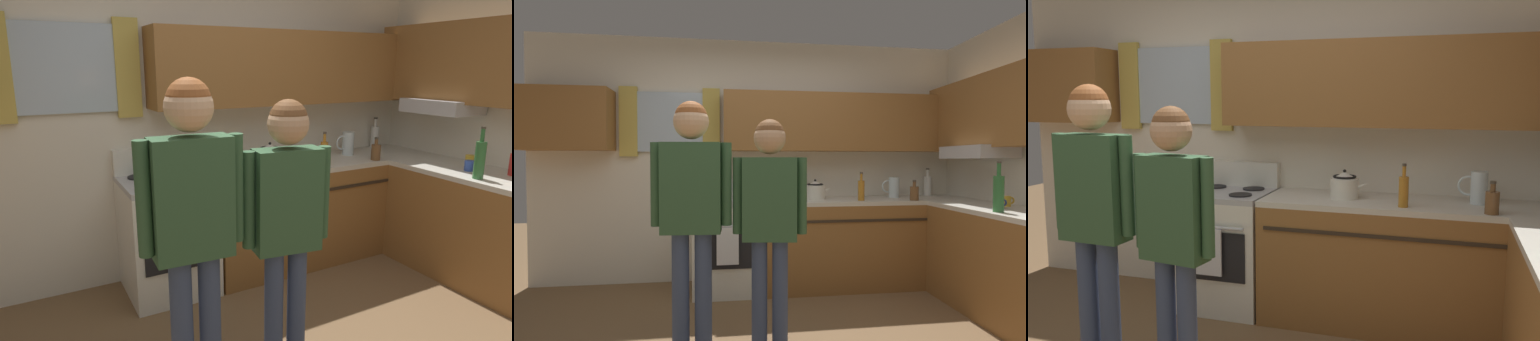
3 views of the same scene
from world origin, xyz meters
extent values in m
cube|color=silver|center=(0.00, 1.90, 1.30)|extent=(4.60, 0.10, 2.60)
cube|color=silver|center=(-0.87, 1.83, 1.71)|extent=(0.67, 0.03, 0.62)
cube|color=gold|center=(-0.44, 1.82, 1.71)|extent=(0.18, 0.04, 0.72)
cube|color=brown|center=(0.99, 1.69, 1.71)|extent=(2.61, 0.32, 0.61)
cube|color=brown|center=(2.14, 0.90, 1.75)|extent=(0.32, 1.60, 0.67)
cube|color=#B7B7BC|center=(2.08, 1.05, 1.38)|extent=(0.40, 0.60, 0.12)
cube|color=brown|center=(1.18, 1.54, 0.43)|extent=(2.24, 0.62, 0.86)
cube|color=beige|center=(1.18, 1.54, 0.88)|extent=(2.24, 0.62, 0.04)
cube|color=brown|center=(1.99, 0.58, 0.43)|extent=(0.62, 1.29, 0.86)
cube|color=beige|center=(1.99, 0.58, 0.88)|extent=(0.62, 1.29, 0.04)
cube|color=#2D2319|center=(1.18, 1.23, 0.72)|extent=(2.12, 0.01, 0.02)
cube|color=silver|center=(-0.28, 1.54, 0.43)|extent=(0.65, 0.62, 0.86)
cube|color=black|center=(-0.28, 1.23, 0.48)|extent=(0.53, 0.01, 0.36)
cylinder|color=#ADADB2|center=(-0.28, 1.20, 0.70)|extent=(0.53, 0.02, 0.02)
cube|color=#ADADB2|center=(-0.28, 1.54, 0.88)|extent=(0.65, 0.62, 0.04)
cube|color=silver|center=(-0.28, 1.81, 1.00)|extent=(0.65, 0.08, 0.20)
cylinder|color=black|center=(-0.44, 1.40, 0.91)|extent=(0.17, 0.17, 0.01)
cylinder|color=black|center=(-0.12, 1.40, 0.91)|extent=(0.17, 0.17, 0.01)
cylinder|color=black|center=(-0.44, 1.68, 0.91)|extent=(0.17, 0.17, 0.01)
cylinder|color=black|center=(-0.12, 1.68, 0.91)|extent=(0.17, 0.17, 0.01)
cube|color=silver|center=(-0.28, 1.19, 0.52)|extent=(0.20, 0.02, 0.34)
cylinder|color=#B27223|center=(1.05, 1.35, 1.00)|extent=(0.06, 0.06, 0.20)
cylinder|color=#B27223|center=(1.05, 1.35, 1.14)|extent=(0.02, 0.02, 0.07)
cylinder|color=#3F382D|center=(1.05, 1.35, 1.18)|extent=(0.03, 0.03, 0.02)
cylinder|color=white|center=(2.01, 1.78, 1.01)|extent=(0.08, 0.08, 0.22)
cylinder|color=white|center=(2.01, 1.78, 1.16)|extent=(0.03, 0.03, 0.08)
cylinder|color=#3F382D|center=(2.01, 1.78, 1.21)|extent=(0.03, 0.03, 0.02)
cylinder|color=#2D6633|center=(1.79, 0.43, 1.04)|extent=(0.08, 0.08, 0.28)
cylinder|color=#2D6633|center=(1.79, 0.43, 1.23)|extent=(0.03, 0.03, 0.10)
cylinder|color=#3F382D|center=(1.79, 0.43, 1.29)|extent=(0.03, 0.03, 0.02)
cylinder|color=brown|center=(1.59, 1.30, 0.97)|extent=(0.08, 0.08, 0.14)
cylinder|color=brown|center=(1.59, 1.30, 1.06)|extent=(0.03, 0.03, 0.05)
cylinder|color=#3F382D|center=(1.59, 1.30, 1.10)|extent=(0.04, 0.04, 0.02)
cylinder|color=gold|center=(2.13, 0.75, 0.95)|extent=(0.08, 0.08, 0.09)
torus|color=gold|center=(2.18, 0.75, 0.95)|extent=(0.06, 0.01, 0.06)
cylinder|color=#2D479E|center=(1.95, 0.63, 0.94)|extent=(0.07, 0.07, 0.08)
torus|color=#2D479E|center=(2.00, 0.63, 0.95)|extent=(0.06, 0.01, 0.06)
cylinder|color=silver|center=(0.62, 1.54, 0.97)|extent=(0.20, 0.20, 0.14)
cone|color=silver|center=(0.62, 1.54, 1.06)|extent=(0.18, 0.18, 0.05)
sphere|color=black|center=(0.62, 1.54, 1.09)|extent=(0.02, 0.02, 0.02)
cone|color=silver|center=(0.75, 1.54, 1.00)|extent=(0.09, 0.04, 0.07)
torus|color=black|center=(0.62, 1.54, 1.05)|extent=(0.17, 0.17, 0.02)
cylinder|color=silver|center=(1.52, 1.61, 1.01)|extent=(0.11, 0.11, 0.22)
torus|color=silver|center=(1.46, 1.61, 1.02)|extent=(0.14, 0.02, 0.14)
cylinder|color=#38476B|center=(-0.45, 0.29, 0.41)|extent=(0.11, 0.11, 0.83)
cylinder|color=#38476B|center=(-0.60, 0.30, 0.41)|extent=(0.11, 0.11, 0.83)
cube|color=#335938|center=(-0.53, 0.29, 1.12)|extent=(0.39, 0.18, 0.59)
cylinder|color=#335938|center=(-0.30, 0.28, 1.14)|extent=(0.07, 0.07, 0.54)
cylinder|color=#335938|center=(-0.75, 0.30, 1.14)|extent=(0.07, 0.07, 0.54)
sphere|color=#DBAD84|center=(-0.53, 0.29, 1.55)|extent=(0.23, 0.23, 0.23)
sphere|color=brown|center=(-0.53, 0.29, 1.58)|extent=(0.21, 0.21, 0.21)
cylinder|color=#38476B|center=(0.05, 0.25, 0.39)|extent=(0.10, 0.10, 0.77)
cylinder|color=#38476B|center=(-0.08, 0.27, 0.39)|extent=(0.10, 0.10, 0.77)
cube|color=#335938|center=(-0.02, 0.26, 1.05)|extent=(0.37, 0.20, 0.55)
cylinder|color=#335938|center=(0.19, 0.23, 1.07)|extent=(0.07, 0.07, 0.50)
cylinder|color=#335938|center=(-0.23, 0.29, 1.07)|extent=(0.07, 0.07, 0.50)
sphere|color=tan|center=(-0.02, 0.26, 1.44)|extent=(0.21, 0.21, 0.21)
sphere|color=brown|center=(-0.02, 0.26, 1.47)|extent=(0.20, 0.20, 0.20)
camera|label=1|loc=(-1.21, -1.59, 1.73)|focal=30.96mm
camera|label=2|loc=(-0.32, -2.09, 1.29)|focal=25.29mm
camera|label=3|loc=(1.32, -2.07, 1.61)|focal=36.64mm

